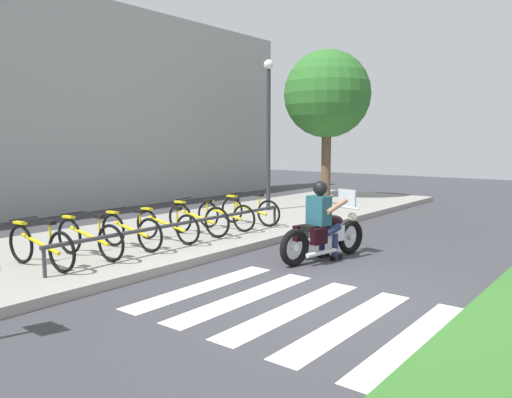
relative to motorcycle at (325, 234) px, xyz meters
The scene contains 20 objects.
ground_plane 2.18m from the motorcycle, 149.54° to the right, with size 48.00×48.00×0.00m, color #38383D.
grass_median 3.90m from the motorcycle, 118.31° to the right, with size 24.00×1.10×0.08m, color #336B28.
sidewalk 4.14m from the motorcycle, 116.43° to the left, with size 24.00×4.40×0.15m, color gray.
crosswalk_stripe_0 3.77m from the motorcycle, 134.29° to the right, with size 2.80×0.40×0.01m, color white.
crosswalk_stripe_1 3.25m from the motorcycle, 144.28° to the right, with size 2.80×0.40×0.01m, color white.
crosswalk_stripe_2 2.87m from the motorcycle, 157.55° to the right, with size 2.80×0.40×0.01m, color white.
crosswalk_stripe_3 2.67m from the motorcycle, behind, with size 2.80×0.40×0.01m, color white.
crosswalk_stripe_4 2.71m from the motorcycle, 168.75° to the left, with size 2.80×0.40×0.01m, color white.
motorcycle is the anchor object (origin of this frame).
rider 0.38m from the motorcycle, 165.69° to the left, with size 0.70×0.63×1.45m.
bicycle_0 4.80m from the motorcycle, 142.80° to the left, with size 0.48×1.72×0.78m.
bicycle_1 4.14m from the motorcycle, 135.45° to the left, with size 0.48×1.72×0.77m.
bicycle_2 3.57m from the motorcycle, 125.55° to the left, with size 0.48×1.60×0.76m.
bicycle_3 3.14m from the motorcycle, 112.45° to the left, with size 0.48×1.69×0.73m.
bicycle_4 2.92m from the motorcycle, 96.38° to the left, with size 0.48×1.66×0.79m.
bicycle_5 2.95m from the motorcycle, 79.27° to the left, with size 0.48×1.61×0.73m.
bicycle_6 3.23m from the motorcycle, 63.86° to the left, with size 0.48×1.69×0.76m.
bike_rack 2.64m from the motorcycle, 117.05° to the left, with size 5.85×0.07×0.49m.
street_lamp 5.98m from the motorcycle, 47.51° to the left, with size 0.28×0.28×4.43m.
tree_near_rack 9.50m from the motorcycle, 30.29° to the left, with size 3.04×3.04×5.30m.
Camera 1 is at (-5.95, -3.48, 2.16)m, focal length 35.10 mm.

